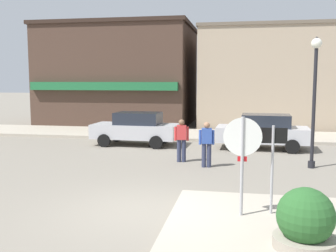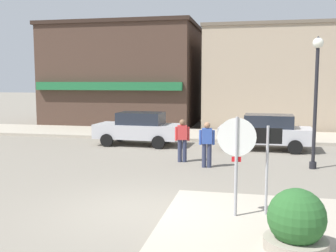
{
  "view_description": "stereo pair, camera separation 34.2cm",
  "coord_description": "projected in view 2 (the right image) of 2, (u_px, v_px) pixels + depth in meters",
  "views": [
    {
      "loc": [
        2.23,
        -8.67,
        3.07
      ],
      "look_at": [
        -0.2,
        4.5,
        1.5
      ],
      "focal_mm": 42.0,
      "sensor_mm": 36.0,
      "label": 1
    },
    {
      "loc": [
        2.57,
        -8.61,
        3.07
      ],
      "look_at": [
        -0.2,
        4.5,
        1.5
      ],
      "focal_mm": 42.0,
      "sensor_mm": 36.0,
      "label": 2
    }
  ],
  "objects": [
    {
      "name": "ground_plane",
      "position": [
        137.0,
        211.0,
        9.25
      ],
      "size": [
        160.0,
        160.0,
        0.0
      ],
      "primitive_type": "plane",
      "color": "gray"
    },
    {
      "name": "sidewalk_corner",
      "position": [
        322.0,
        238.0,
        7.5
      ],
      "size": [
        6.4,
        4.8,
        0.15
      ],
      "primitive_type": "cube",
      "color": "#A89E8C",
      "rests_on": "ground"
    },
    {
      "name": "kerb_far",
      "position": [
        202.0,
        135.0,
        21.57
      ],
      "size": [
        80.0,
        4.0,
        0.15
      ],
      "primitive_type": "cube",
      "color": "#A89E8C",
      "rests_on": "ground"
    },
    {
      "name": "stop_sign",
      "position": [
        236.0,
        153.0,
        8.34
      ],
      "size": [
        0.82,
        0.08,
        2.3
      ],
      "color": "#9E9EA3",
      "rests_on": "ground"
    },
    {
      "name": "one_way_sign",
      "position": [
        267.0,
        161.0,
        8.46
      ],
      "size": [
        0.6,
        0.06,
        2.1
      ],
      "color": "#9E9EA3",
      "rests_on": "ground"
    },
    {
      "name": "planter",
      "position": [
        296.0,
        226.0,
        6.76
      ],
      "size": [
        1.1,
        1.1,
        1.23
      ],
      "color": "gray",
      "rests_on": "ground"
    },
    {
      "name": "lamp_post",
      "position": [
        316.0,
        83.0,
        13.34
      ],
      "size": [
        0.36,
        0.36,
        4.54
      ],
      "color": "black",
      "rests_on": "ground"
    },
    {
      "name": "parked_car_nearest",
      "position": [
        139.0,
        128.0,
        18.61
      ],
      "size": [
        4.06,
        2.0,
        1.56
      ],
      "color": "#B7B7BC",
      "rests_on": "ground"
    },
    {
      "name": "parked_car_second",
      "position": [
        266.0,
        131.0,
        17.35
      ],
      "size": [
        4.07,
        2.01,
        1.56
      ],
      "color": "#B7B7BC",
      "rests_on": "ground"
    },
    {
      "name": "pedestrian_crossing_near",
      "position": [
        182.0,
        139.0,
        14.72
      ],
      "size": [
        0.56,
        0.27,
        1.61
      ],
      "color": "#2D334C",
      "rests_on": "ground"
    },
    {
      "name": "pedestrian_crossing_far",
      "position": [
        207.0,
        143.0,
        13.79
      ],
      "size": [
        0.56,
        0.26,
        1.61
      ],
      "color": "#2D334C",
      "rests_on": "ground"
    },
    {
      "name": "building_corner_shop",
      "position": [
        127.0,
        75.0,
        28.12
      ],
      "size": [
        10.26,
        8.18,
        6.83
      ],
      "color": "#473328",
      "rests_on": "ground"
    },
    {
      "name": "building_storefront_left_near",
      "position": [
        272.0,
        78.0,
        26.58
      ],
      "size": [
        8.81,
        8.06,
        6.46
      ],
      "color": "tan",
      "rests_on": "ground"
    }
  ]
}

